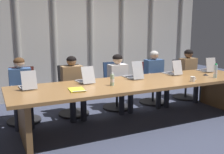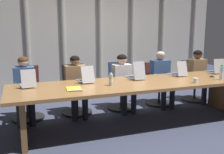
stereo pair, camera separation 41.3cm
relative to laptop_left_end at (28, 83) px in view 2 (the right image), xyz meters
The scene contains 23 objects.
ground_plane 2.04m from the laptop_left_end, ahead, with size 12.75×12.75×0.00m, color #383D51.
conference_table 1.89m from the laptop_left_end, ahead, with size 4.44×1.17×0.75m.
curtain_backdrop 2.83m from the laptop_left_end, 47.95° to the left, with size 6.37×0.17×2.80m.
laptop_left_end is the anchor object (origin of this frame).
laptop_left_mid 0.95m from the laptop_left_end, ahead, with size 0.24×0.42×0.29m.
laptop_center 1.88m from the laptop_left_end, ahead, with size 0.23×0.45×0.33m.
laptop_right_mid 2.80m from the laptop_left_end, ahead, with size 0.24×0.39×0.30m.
laptop_right_end 3.69m from the laptop_left_end, ahead, with size 0.27×0.40×0.31m.
office_chair_left_end 0.83m from the laptop_left_end, 90.71° to the left, with size 0.60×0.61×0.98m.
office_chair_left_mid 1.24m from the laptop_left_end, 37.19° to the left, with size 0.60×0.60×0.96m.
office_chair_center 2.05m from the laptop_left_end, 20.38° to the left, with size 0.60×0.60×0.96m.
office_chair_right_mid 2.89m from the laptop_left_end, 14.02° to the left, with size 0.60×0.60×0.92m.
office_chair_right_end 3.81m from the laptop_left_end, 10.54° to the left, with size 0.60×0.60×0.93m.
person_left_end 0.56m from the laptop_left_end, 94.68° to the left, with size 0.39×0.56×1.18m.
person_left_mid 1.05m from the laptop_left_end, 31.00° to the left, with size 0.42×0.55×1.16m.
person_center 1.95m from the laptop_left_end, 15.99° to the left, with size 0.38×0.55×1.15m.
person_right_mid 2.82m from the laptop_left_end, 11.03° to the left, with size 0.42×0.56×1.18m.
person_right_end 3.78m from the laptop_left_end, ahead, with size 0.43×0.56×1.18m.
water_bottle_primary 1.32m from the laptop_left_end, 16.33° to the right, with size 0.07×0.07×0.21m.
water_bottle_secondary 3.35m from the laptop_left_end, 10.59° to the right, with size 0.07×0.07×0.27m.
coffee_mug_near 2.76m from the laptop_left_end, 14.45° to the right, with size 0.12×0.08×0.09m.
conference_mic_left_side 3.35m from the laptop_left_end, ahead, with size 0.11×0.11×0.04m, color black.
spiral_notepad 0.78m from the laptop_left_end, 34.27° to the right, with size 0.25×0.33×0.03m.
Camera 2 is at (-1.98, -3.95, 1.68)m, focal length 41.59 mm.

